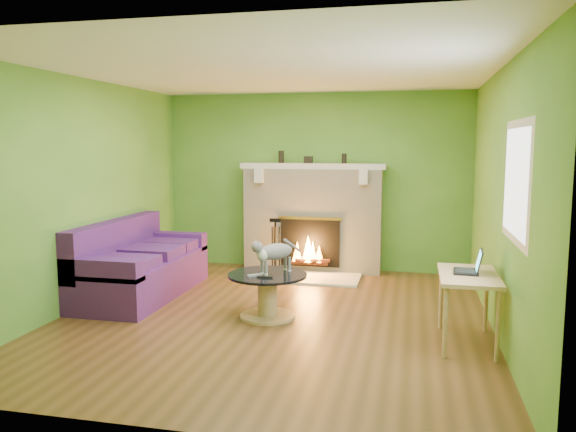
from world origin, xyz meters
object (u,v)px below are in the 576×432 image
desk (468,282)px  coffee_table (268,292)px  sofa (138,266)px  cat (276,256)px

desk → coffee_table: bearing=169.6°
coffee_table → desk: desk is taller
sofa → coffee_table: size_ratio=2.43×
coffee_table → cat: bearing=32.0°
desk → cat: bearing=167.7°
coffee_table → cat: (0.08, 0.05, 0.39)m
desk → cat: cat is taller
sofa → coffee_table: sofa is taller
cat → desk: bearing=28.1°
sofa → desk: size_ratio=2.28×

